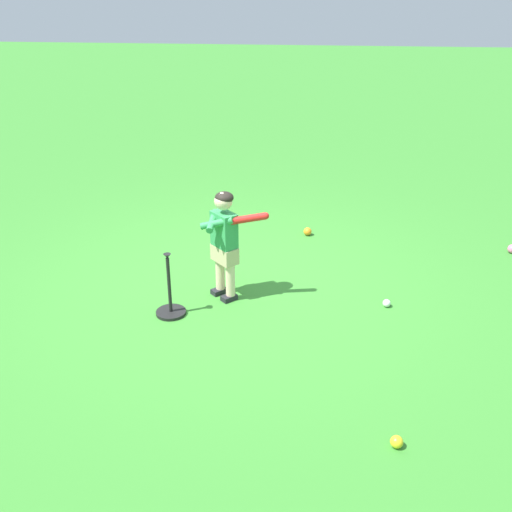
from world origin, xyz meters
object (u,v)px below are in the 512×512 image
child_batter (225,236)px  play_ball_midfield (512,249)px  play_ball_far_right (387,303)px  batting_tee (170,304)px  play_ball_near_batter (397,442)px  play_ball_center_lawn (308,231)px

child_batter → play_ball_midfield: size_ratio=10.61×
play_ball_far_right → batting_tee: (0.32, -2.02, 0.07)m
child_batter → play_ball_midfield: bearing=112.8°
play_ball_far_right → play_ball_midfield: size_ratio=0.74×
play_ball_near_batter → batting_tee: bearing=-129.6°
play_ball_far_right → play_ball_center_lawn: size_ratio=0.77×
play_ball_near_batter → play_ball_center_lawn: 3.59m
play_ball_midfield → play_ball_center_lawn: bearing=-97.0°
play_ball_far_right → play_ball_center_lawn: play_ball_center_lawn is taller
play_ball_near_batter → play_ball_center_lawn: size_ratio=0.92×
child_batter → play_ball_far_right: bearing=88.0°
play_ball_far_right → play_ball_midfield: bearing=131.4°
child_batter → play_ball_center_lawn: 1.85m
child_batter → play_ball_near_batter: 2.50m
child_batter → batting_tee: (0.38, -0.47, -0.55)m
child_batter → play_ball_center_lawn: size_ratio=11.06×
play_ball_midfield → play_ball_center_lawn: 2.32m
play_ball_far_right → batting_tee: batting_tee is taller
play_ball_near_batter → batting_tee: (-1.57, -1.90, 0.06)m
play_ball_far_right → play_ball_near_batter: (1.90, -0.12, 0.01)m
child_batter → batting_tee: size_ratio=1.74×
play_ball_near_batter → play_ball_midfield: (-3.24, 1.64, 0.01)m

